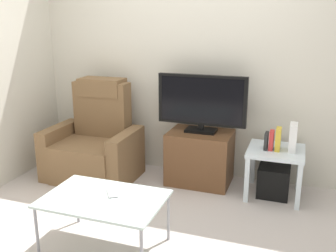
{
  "coord_description": "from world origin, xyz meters",
  "views": [
    {
      "loc": [
        1.07,
        -2.91,
        1.73
      ],
      "look_at": [
        -0.13,
        0.5,
        0.7
      ],
      "focal_mm": 40.53,
      "sensor_mm": 36.0,
      "label": 1
    }
  ],
  "objects_px": {
    "side_table": "(276,157)",
    "subwoofer_box": "(274,181)",
    "recliner_armchair": "(95,144)",
    "tv_stand": "(200,157)",
    "book_rightmost": "(278,139)",
    "game_console": "(293,137)",
    "coffee_table": "(104,201)",
    "book_middle": "(271,140)",
    "cell_phone": "(112,193)",
    "book_leftmost": "(266,141)",
    "television": "(202,102)"
  },
  "relations": [
    {
      "from": "television",
      "to": "book_leftmost",
      "type": "relative_size",
      "value": 5.73
    },
    {
      "from": "recliner_armchair",
      "to": "book_rightmost",
      "type": "xyz_separation_m",
      "value": [
        1.96,
        0.11,
        0.23
      ]
    },
    {
      "from": "side_table",
      "to": "book_middle",
      "type": "distance_m",
      "value": 0.18
    },
    {
      "from": "subwoofer_box",
      "to": "book_leftmost",
      "type": "distance_m",
      "value": 0.43
    },
    {
      "from": "television",
      "to": "subwoofer_box",
      "type": "height_order",
      "value": "television"
    },
    {
      "from": "game_console",
      "to": "coffee_table",
      "type": "height_order",
      "value": "game_console"
    },
    {
      "from": "recliner_armchair",
      "to": "cell_phone",
      "type": "height_order",
      "value": "recliner_armchair"
    },
    {
      "from": "television",
      "to": "side_table",
      "type": "xyz_separation_m",
      "value": [
        0.79,
        -0.08,
        -0.48
      ]
    },
    {
      "from": "side_table",
      "to": "book_middle",
      "type": "bearing_deg",
      "value": -158.62
    },
    {
      "from": "subwoofer_box",
      "to": "game_console",
      "type": "height_order",
      "value": "game_console"
    },
    {
      "from": "game_console",
      "to": "cell_phone",
      "type": "bearing_deg",
      "value": -133.87
    },
    {
      "from": "side_table",
      "to": "subwoofer_box",
      "type": "height_order",
      "value": "side_table"
    },
    {
      "from": "tv_stand",
      "to": "book_middle",
      "type": "height_order",
      "value": "book_middle"
    },
    {
      "from": "book_middle",
      "to": "subwoofer_box",
      "type": "bearing_deg",
      "value": 21.38
    },
    {
      "from": "tv_stand",
      "to": "book_rightmost",
      "type": "xyz_separation_m",
      "value": [
        0.8,
        -0.09,
        0.32
      ]
    },
    {
      "from": "television",
      "to": "recliner_armchair",
      "type": "xyz_separation_m",
      "value": [
        -1.16,
        -0.22,
        -0.52
      ]
    },
    {
      "from": "television",
      "to": "coffee_table",
      "type": "distance_m",
      "value": 1.59
    },
    {
      "from": "side_table",
      "to": "book_leftmost",
      "type": "distance_m",
      "value": 0.19
    },
    {
      "from": "cell_phone",
      "to": "book_rightmost",
      "type": "bearing_deg",
      "value": 13.8
    },
    {
      "from": "tv_stand",
      "to": "coffee_table",
      "type": "distance_m",
      "value": 1.5
    },
    {
      "from": "book_rightmost",
      "to": "game_console",
      "type": "height_order",
      "value": "game_console"
    },
    {
      "from": "recliner_armchair",
      "to": "book_rightmost",
      "type": "distance_m",
      "value": 1.98
    },
    {
      "from": "book_leftmost",
      "to": "book_rightmost",
      "type": "xyz_separation_m",
      "value": [
        0.11,
        0.0,
        0.03
      ]
    },
    {
      "from": "cell_phone",
      "to": "recliner_armchair",
      "type": "bearing_deg",
      "value": 90.35
    },
    {
      "from": "side_table",
      "to": "book_leftmost",
      "type": "bearing_deg",
      "value": -168.69
    },
    {
      "from": "side_table",
      "to": "game_console",
      "type": "bearing_deg",
      "value": 3.95
    },
    {
      "from": "game_console",
      "to": "recliner_armchair",
      "type": "bearing_deg",
      "value": -176.08
    },
    {
      "from": "side_table",
      "to": "cell_phone",
      "type": "xyz_separation_m",
      "value": [
        -1.12,
        -1.31,
        0.02
      ]
    },
    {
      "from": "recliner_armchair",
      "to": "subwoofer_box",
      "type": "xyz_separation_m",
      "value": [
        1.95,
        0.13,
        -0.22
      ]
    },
    {
      "from": "book_middle",
      "to": "book_rightmost",
      "type": "relative_size",
      "value": 0.84
    },
    {
      "from": "recliner_armchair",
      "to": "book_middle",
      "type": "relative_size",
      "value": 5.8
    },
    {
      "from": "recliner_armchair",
      "to": "book_leftmost",
      "type": "bearing_deg",
      "value": -6.8
    },
    {
      "from": "book_leftmost",
      "to": "book_middle",
      "type": "distance_m",
      "value": 0.05
    },
    {
      "from": "recliner_armchair",
      "to": "side_table",
      "type": "distance_m",
      "value": 1.95
    },
    {
      "from": "coffee_table",
      "to": "recliner_armchair",
      "type": "bearing_deg",
      "value": 122.47
    },
    {
      "from": "side_table",
      "to": "book_rightmost",
      "type": "relative_size",
      "value": 2.43
    },
    {
      "from": "coffee_table",
      "to": "book_leftmost",
      "type": "bearing_deg",
      "value": 52.35
    },
    {
      "from": "side_table",
      "to": "recliner_armchair",
      "type": "bearing_deg",
      "value": -176.08
    },
    {
      "from": "tv_stand",
      "to": "television",
      "type": "height_order",
      "value": "television"
    },
    {
      "from": "book_leftmost",
      "to": "game_console",
      "type": "bearing_deg",
      "value": 6.98
    },
    {
      "from": "tv_stand",
      "to": "coffee_table",
      "type": "bearing_deg",
      "value": -104.2
    },
    {
      "from": "subwoofer_box",
      "to": "book_rightmost",
      "type": "relative_size",
      "value": 1.37
    },
    {
      "from": "game_console",
      "to": "coffee_table",
      "type": "xyz_separation_m",
      "value": [
        -1.3,
        -1.39,
        -0.22
      ]
    },
    {
      "from": "subwoofer_box",
      "to": "book_leftmost",
      "type": "relative_size",
      "value": 1.86
    },
    {
      "from": "television",
      "to": "book_leftmost",
      "type": "height_order",
      "value": "television"
    },
    {
      "from": "recliner_armchair",
      "to": "side_table",
      "type": "xyz_separation_m",
      "value": [
        1.95,
        0.13,
        0.04
      ]
    },
    {
      "from": "recliner_armchair",
      "to": "game_console",
      "type": "relative_size",
      "value": 4.03
    },
    {
      "from": "book_middle",
      "to": "cell_phone",
      "type": "height_order",
      "value": "book_middle"
    },
    {
      "from": "tv_stand",
      "to": "game_console",
      "type": "distance_m",
      "value": 0.99
    },
    {
      "from": "coffee_table",
      "to": "side_table",
      "type": "bearing_deg",
      "value": 50.22
    }
  ]
}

